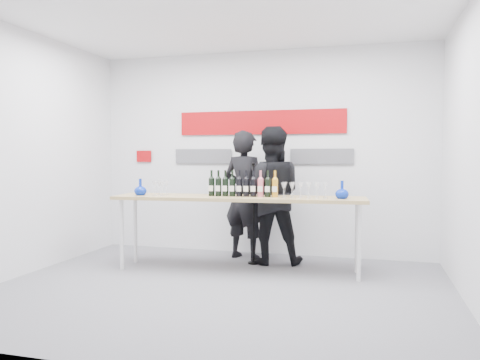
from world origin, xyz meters
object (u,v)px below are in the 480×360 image
Objects in this scene: presenter_left at (245,195)px; mic_stand at (254,233)px; tasting_table at (238,202)px; presenter_right at (270,195)px.

presenter_left reaches higher than mic_stand.
mic_stand is (0.10, 0.45, -0.46)m from tasting_table.
presenter_right is (0.41, -0.18, 0.02)m from presenter_left.
tasting_table is 2.34× the size of mic_stand.
tasting_table is at bearing -98.61° from mic_stand.
tasting_table is at bearing 115.95° from presenter_left.
presenter_left is 1.33× the size of mic_stand.
presenter_right reaches higher than presenter_left.
presenter_right reaches higher than mic_stand.
presenter_left is at bearing 93.75° from tasting_table.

